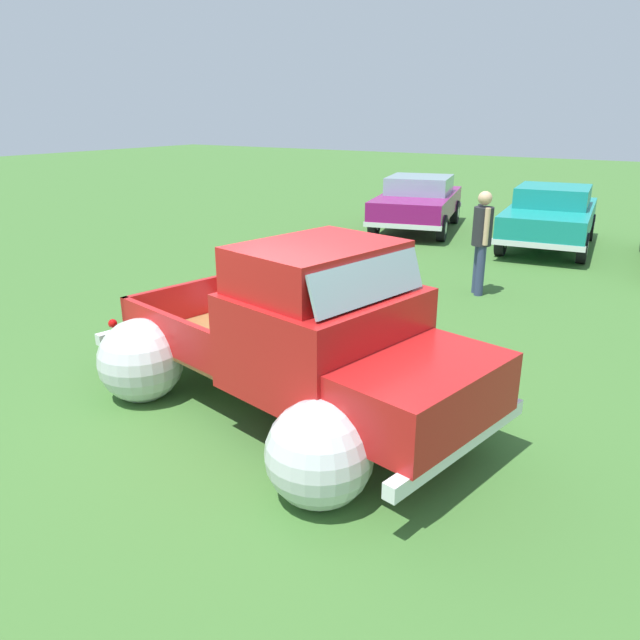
{
  "coord_description": "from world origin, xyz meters",
  "views": [
    {
      "loc": [
        3.61,
        -4.83,
        3.11
      ],
      "look_at": [
        0.0,
        0.77,
        0.79
      ],
      "focal_mm": 33.91,
      "sensor_mm": 36.0,
      "label": 1
    }
  ],
  "objects_px": {
    "show_car_1": "(550,215)",
    "spectator_0": "(482,236)",
    "show_car_0": "(418,201)",
    "vintage_pickup_truck": "(306,353)"
  },
  "relations": [
    {
      "from": "show_car_0",
      "to": "show_car_1",
      "type": "height_order",
      "value": "same"
    },
    {
      "from": "show_car_1",
      "to": "vintage_pickup_truck",
      "type": "bearing_deg",
      "value": -7.32
    },
    {
      "from": "vintage_pickup_truck",
      "to": "spectator_0",
      "type": "xyz_separation_m",
      "value": [
        -0.03,
        5.51,
        0.29
      ]
    },
    {
      "from": "show_car_0",
      "to": "spectator_0",
      "type": "distance_m",
      "value": 6.23
    },
    {
      "from": "show_car_0",
      "to": "spectator_0",
      "type": "height_order",
      "value": "spectator_0"
    },
    {
      "from": "show_car_0",
      "to": "spectator_0",
      "type": "relative_size",
      "value": 2.51
    },
    {
      "from": "show_car_1",
      "to": "spectator_0",
      "type": "bearing_deg",
      "value": -8.11
    },
    {
      "from": "show_car_0",
      "to": "spectator_0",
      "type": "bearing_deg",
      "value": 20.05
    },
    {
      "from": "show_car_0",
      "to": "show_car_1",
      "type": "xyz_separation_m",
      "value": [
        3.59,
        -0.42,
        -0.0
      ]
    },
    {
      "from": "spectator_0",
      "to": "show_car_1",
      "type": "bearing_deg",
      "value": 53.91
    }
  ]
}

